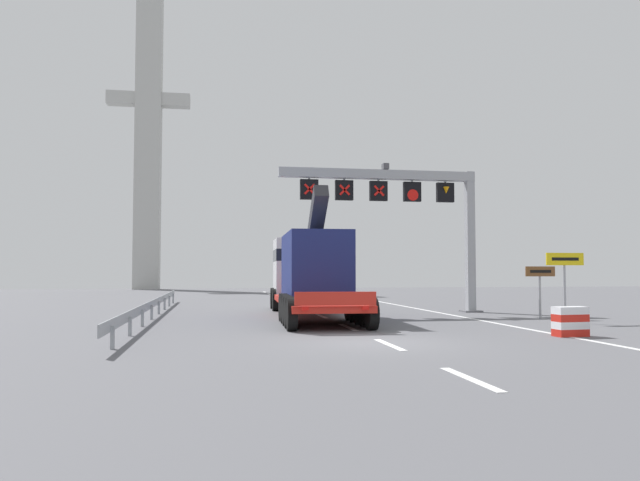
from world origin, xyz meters
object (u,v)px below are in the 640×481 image
at_px(crash_barrier_striped, 570,322).
at_px(bridge_pylon_distant, 148,133).
at_px(heavy_haul_truck_red, 308,271).
at_px(tourist_info_sign_brown, 540,280).
at_px(exit_sign_yellow, 565,270).
at_px(overhead_lane_gantry, 405,199).

relative_size(crash_barrier_striped, bridge_pylon_distant, 0.03).
relative_size(heavy_haul_truck_red, tourist_info_sign_brown, 6.48).
distance_m(exit_sign_yellow, bridge_pylon_distant, 54.68).
height_order(overhead_lane_gantry, crash_barrier_striped, overhead_lane_gantry).
bearing_deg(heavy_haul_truck_red, tourist_info_sign_brown, -21.67).
distance_m(heavy_haul_truck_red, tourist_info_sign_brown, 10.01).
bearing_deg(heavy_haul_truck_red, crash_barrier_striped, -57.86).
xyz_separation_m(exit_sign_yellow, bridge_pylon_distant, (-20.81, 48.18, 15.35)).
xyz_separation_m(heavy_haul_truck_red, crash_barrier_striped, (6.52, -10.38, -1.54)).
xyz_separation_m(overhead_lane_gantry, heavy_haul_truck_red, (-4.87, -0.82, -3.47)).
relative_size(heavy_haul_truck_red, exit_sign_yellow, 5.25).
relative_size(overhead_lane_gantry, bridge_pylon_distant, 0.29).
bearing_deg(bridge_pylon_distant, overhead_lane_gantry, -68.37).
distance_m(overhead_lane_gantry, exit_sign_yellow, 8.57).
bearing_deg(exit_sign_yellow, tourist_info_sign_brown, 86.91).
bearing_deg(bridge_pylon_distant, heavy_haul_truck_red, -74.67).
bearing_deg(heavy_haul_truck_red, overhead_lane_gantry, 9.54).
xyz_separation_m(overhead_lane_gantry, tourist_info_sign_brown, (4.42, -4.51, -3.83)).
xyz_separation_m(overhead_lane_gantry, bridge_pylon_distant, (-16.50, 41.61, 11.93)).
bearing_deg(tourist_info_sign_brown, crash_barrier_striped, -112.50).
distance_m(tourist_info_sign_brown, bridge_pylon_distant, 53.04).
distance_m(heavy_haul_truck_red, bridge_pylon_distant, 46.61).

